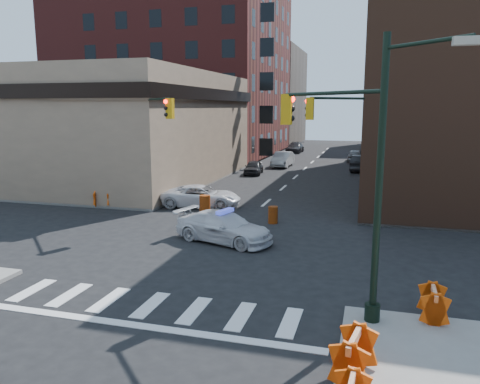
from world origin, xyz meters
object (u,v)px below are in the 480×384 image
Objects in this scene: pickup at (201,196)px; barricade_se_a at (433,304)px; police_car at (224,227)px; pedestrian_b at (139,187)px; parked_car_wfar at (283,159)px; barrel_bank at (205,205)px; parked_car_enear at (360,163)px; barricade_nw_a at (103,199)px; parked_car_wnear at (254,167)px; barrel_road at (273,215)px; pedestrian_a at (137,185)px.

pickup is 18.07m from barricade_se_a.
police_car is 11.06m from pedestrian_b.
pickup is 1.04× the size of parked_car_wfar.
barrel_bank is 0.93× the size of barricade_se_a.
pickup is at bearing 115.70° from barrel_bank.
parked_car_enear is 33.50m from barricade_se_a.
police_car is 4.10× the size of barricade_nw_a.
pedestrian_b reaches higher than pickup.
police_car reaches higher than pickup.
barrel_road is at bearing -78.64° from parked_car_wnear.
parked_car_wfar is 24.55m from barrel_road.
parked_car_wfar is 36.38m from barricade_se_a.
barricade_se_a is (12.16, -13.36, -0.08)m from pickup.
barricade_se_a is at bearing -56.40° from barrel_road.
pedestrian_a is 11.07m from barrel_road.
pedestrian_b is at bearing 78.12° from pickup.
barrel_road is at bearing -2.94° from police_car.
pedestrian_a is 0.95m from pedestrian_b.
barrel_bank is (-2.79, 5.05, -0.13)m from police_car.
pickup is at bearing -91.54° from parked_car_wfar.
police_car is at bearing -61.08° from barrel_bank.
barricade_se_a is at bearing 98.52° from parked_car_enear.
parked_car_wnear is 17.89m from barricade_nw_a.
barrel_road is at bearing 34.53° from barricade_se_a.
pedestrian_b reaches higher than barrel_road.
parked_car_wfar is 1.02× the size of parked_car_enear.
barrel_road is (-3.95, -22.90, -0.30)m from parked_car_enear.
parked_car_enear reaches higher than barrel_road.
parked_car_wfar is 4.16× the size of barrel_bank.
pedestrian_b is 10.29m from barrel_road.
pedestrian_a is 1.39× the size of barricade_se_a.
pedestrian_b is 1.49× the size of barricade_nw_a.
pedestrian_b is at bearing -103.62° from parked_car_wfar.
barrel_bank is at bearing -88.98° from parked_car_wfar.
barricade_nw_a is at bearing -179.86° from barrel_bank.
parked_car_enear is at bearing 69.45° from barrel_bank.
pickup is 4.21× the size of barricade_nw_a.
barricade_se_a is (16.70, -13.71, -0.42)m from pedestrian_b.
pedestrian_a is 1.83× the size of barrel_road.
barrel_road is 0.81× the size of barrel_bank.
parked_car_wnear is at bearing 44.96° from pedestrian_b.
barrel_road is 4.39m from barrel_bank.
parked_car_wnear is at bearing 72.57° from pedestrian_a.
parked_car_wnear is 0.79× the size of parked_car_wfar.
parked_car_wnear is 4.06× the size of barrel_road.
barricade_nw_a is at bearing 101.10° from pickup.
barricade_se_a is 21.31m from barricade_nw_a.
pedestrian_a is 1.45× the size of barricade_nw_a.
barricade_se_a is at bearing -110.00° from police_car.
barricade_nw_a is at bearing -113.66° from parked_car_wnear.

